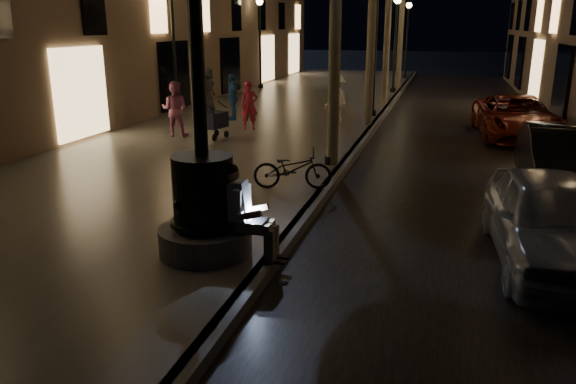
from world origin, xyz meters
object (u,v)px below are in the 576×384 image
(seated_man_laptop, at_px, (243,209))
(fountain_lamppost, at_px, (203,188))
(bicycle, at_px, (292,169))
(pedestrian_pink, at_px, (175,109))
(car_third, at_px, (516,117))
(pedestrian_red, at_px, (249,106))
(lamp_left_c, at_px, (260,30))
(pedestrian_blue, at_px, (232,97))
(stroller, at_px, (215,120))
(pedestrian_dark, at_px, (208,89))
(lamp_curb_b, at_px, (376,32))
(car_second, at_px, (566,164))
(pedestrian_white, at_px, (337,99))
(car_front, at_px, (551,220))
(lamp_curb_a, at_px, (333,37))
(lamp_curb_c, at_px, (396,30))
(lamp_curb_d, at_px, (408,29))
(lamp_left_b, at_px, (173,32))

(seated_man_laptop, bearing_deg, fountain_lamppost, -180.00)
(bicycle, bearing_deg, pedestrian_pink, 33.44)
(car_third, height_order, pedestrian_red, pedestrian_red)
(lamp_left_c, relative_size, pedestrian_blue, 2.91)
(lamp_left_c, relative_size, stroller, 4.28)
(bicycle, bearing_deg, pedestrian_dark, 18.20)
(lamp_curb_b, height_order, car_second, lamp_curb_b)
(car_third, xyz_separation_m, pedestrian_white, (-5.87, 0.21, 0.34))
(lamp_left_c, bearing_deg, car_front, -60.95)
(pedestrian_pink, relative_size, pedestrian_blue, 1.01)
(stroller, distance_m, pedestrian_pink, 1.37)
(lamp_left_c, distance_m, stroller, 14.35)
(pedestrian_blue, distance_m, bicycle, 9.12)
(lamp_curb_a, distance_m, pedestrian_white, 6.56)
(lamp_left_c, bearing_deg, car_second, -54.03)
(seated_man_laptop, distance_m, pedestrian_blue, 12.56)
(lamp_curb_c, xyz_separation_m, lamp_curb_d, (0.00, 8.00, 0.00))
(car_second, bearing_deg, lamp_curb_b, 120.87)
(lamp_curb_d, bearing_deg, lamp_curb_b, -90.00)
(pedestrian_red, bearing_deg, pedestrian_dark, 101.64)
(lamp_curb_d, bearing_deg, pedestrian_blue, -104.50)
(fountain_lamppost, relative_size, pedestrian_pink, 3.11)
(lamp_left_c, bearing_deg, stroller, -77.27)
(lamp_curb_a, bearing_deg, car_front, -46.46)
(car_front, distance_m, car_third, 10.41)
(lamp_curb_a, height_order, lamp_left_c, same)
(fountain_lamppost, xyz_separation_m, lamp_curb_b, (0.70, 14.00, 2.02))
(pedestrian_white, bearing_deg, seated_man_laptop, 37.62)
(car_front, bearing_deg, lamp_curb_d, 95.19)
(seated_man_laptop, height_order, pedestrian_dark, pedestrian_dark)
(lamp_curb_c, bearing_deg, pedestrian_dark, -128.63)
(fountain_lamppost, bearing_deg, bicycle, 84.39)
(lamp_curb_c, xyz_separation_m, pedestrian_red, (-3.51, -12.02, -2.26))
(seated_man_laptop, height_order, lamp_left_c, lamp_left_c)
(pedestrian_red, distance_m, pedestrian_blue, 2.09)
(pedestrian_white, distance_m, bicycle, 8.44)
(fountain_lamppost, relative_size, pedestrian_red, 3.34)
(lamp_curb_a, distance_m, pedestrian_blue, 7.71)
(lamp_curb_c, relative_size, car_second, 1.06)
(fountain_lamppost, height_order, car_second, fountain_lamppost)
(lamp_curb_a, xyz_separation_m, pedestrian_white, (-1.03, 6.09, -2.22))
(lamp_left_b, relative_size, car_front, 1.18)
(lamp_left_c, xyz_separation_m, pedestrian_blue, (2.36, -10.34, -2.21))
(car_front, distance_m, pedestrian_dark, 16.41)
(lamp_curb_d, height_order, lamp_left_b, same)
(pedestrian_white, bearing_deg, lamp_curb_a, 42.74)
(stroller, bearing_deg, fountain_lamppost, -54.79)
(seated_man_laptop, distance_m, lamp_curb_d, 30.09)
(lamp_curb_a, height_order, lamp_curb_c, same)
(lamp_curb_d, height_order, lamp_left_c, same)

